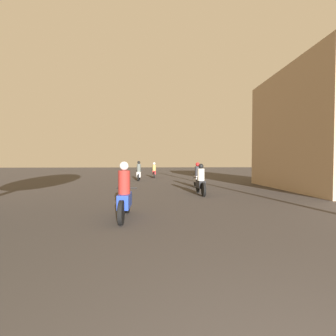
# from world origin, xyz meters

# --- Properties ---
(motorcycle_blue) EXTENTS (0.60, 1.91, 1.56)m
(motorcycle_blue) POSITION_xyz_m (-1.76, 5.79, 0.62)
(motorcycle_blue) COLOR black
(motorcycle_blue) RESTS_ON ground_plane
(motorcycle_black) EXTENTS (0.60, 1.98, 1.47)m
(motorcycle_black) POSITION_xyz_m (1.24, 10.15, 0.59)
(motorcycle_black) COLOR black
(motorcycle_black) RESTS_ON ground_plane
(motorcycle_silver) EXTENTS (0.60, 1.90, 1.51)m
(motorcycle_silver) POSITION_xyz_m (1.63, 12.99, 0.61)
(motorcycle_silver) COLOR black
(motorcycle_silver) RESTS_ON ground_plane
(motorcycle_white) EXTENTS (0.60, 1.87, 1.61)m
(motorcycle_white) POSITION_xyz_m (-2.24, 18.23, 0.64)
(motorcycle_white) COLOR black
(motorcycle_white) RESTS_ON ground_plane
(motorcycle_red) EXTENTS (0.60, 2.04, 1.49)m
(motorcycle_red) POSITION_xyz_m (-0.99, 21.40, 0.61)
(motorcycle_red) COLOR black
(motorcycle_red) RESTS_ON ground_plane
(building_right_near) EXTENTS (4.20, 7.44, 6.68)m
(building_right_near) POSITION_xyz_m (8.18, 11.74, 3.34)
(building_right_near) COLOR tan
(building_right_near) RESTS_ON ground_plane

